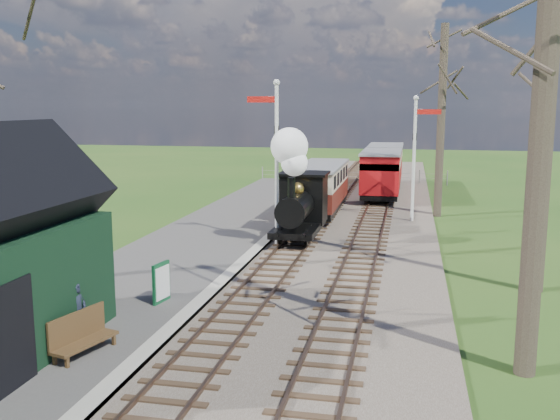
{
  "coord_description": "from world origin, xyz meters",
  "views": [
    {
      "loc": [
        4.11,
        -6.49,
        5.32
      ],
      "look_at": [
        -0.36,
        14.97,
        1.6
      ],
      "focal_mm": 40.0,
      "sensor_mm": 36.0,
      "label": 1
    }
  ],
  "objects": [
    {
      "name": "fence_line",
      "position": [
        0.3,
        36.0,
        0.55
      ],
      "size": [
        12.6,
        0.08,
        1.0
      ],
      "color": "slate",
      "rests_on": "ground"
    },
    {
      "name": "track_far",
      "position": [
        2.6,
        22.0,
        0.1
      ],
      "size": [
        1.6,
        60.0,
        0.15
      ],
      "color": "brown",
      "rests_on": "ground"
    },
    {
      "name": "ballast_bed",
      "position": [
        1.3,
        22.0,
        0.05
      ],
      "size": [
        8.0,
        60.0,
        0.1
      ],
      "primitive_type": "cube",
      "color": "brown",
      "rests_on": "ground"
    },
    {
      "name": "red_carriage_a",
      "position": [
        2.6,
        28.2,
        1.54
      ],
      "size": [
        2.13,
        5.28,
        2.25
      ],
      "color": "black",
      "rests_on": "ground"
    },
    {
      "name": "bench",
      "position": [
        -2.44,
        4.71,
        0.62
      ],
      "size": [
        0.84,
        1.62,
        0.89
      ],
      "color": "#4A321A",
      "rests_on": "platform"
    },
    {
      "name": "semaphore_far",
      "position": [
        4.37,
        22.0,
        3.35
      ],
      "size": [
        1.22,
        0.24,
        5.72
      ],
      "color": "silver",
      "rests_on": "ground"
    },
    {
      "name": "coping_strip",
      "position": [
        -1.2,
        14.0,
        0.1
      ],
      "size": [
        0.4,
        44.0,
        0.21
      ],
      "primitive_type": "cube",
      "color": "#B2AD9E",
      "rests_on": "ground"
    },
    {
      "name": "sign_board",
      "position": [
        -2.13,
        8.27,
        0.73
      ],
      "size": [
        0.22,
        0.72,
        1.06
      ],
      "color": "#104C27",
      "rests_on": "platform"
    },
    {
      "name": "red_carriage_b",
      "position": [
        2.6,
        33.7,
        1.54
      ],
      "size": [
        2.13,
        5.28,
        2.25
      ],
      "color": "black",
      "rests_on": "ground"
    },
    {
      "name": "locomotive",
      "position": [
        -0.01,
        16.74,
        2.0
      ],
      "size": [
        1.73,
        4.03,
        4.32
      ],
      "color": "black",
      "rests_on": "ground"
    },
    {
      "name": "semaphore_near",
      "position": [
        -0.77,
        16.0,
        3.62
      ],
      "size": [
        1.22,
        0.24,
        6.22
      ],
      "color": "silver",
      "rests_on": "ground"
    },
    {
      "name": "coach",
      "position": [
        0.0,
        22.8,
        1.47
      ],
      "size": [
        2.01,
        6.91,
        2.12
      ],
      "color": "black",
      "rests_on": "ground"
    },
    {
      "name": "distant_hills",
      "position": [
        1.4,
        64.38,
        -16.21
      ],
      "size": [
        114.4,
        48.0,
        22.02
      ],
      "color": "#385B23",
      "rests_on": "ground"
    },
    {
      "name": "bare_trees",
      "position": [
        1.33,
        10.1,
        5.21
      ],
      "size": [
        15.51,
        22.39,
        12.0
      ],
      "color": "#382D23",
      "rests_on": "ground"
    },
    {
      "name": "person",
      "position": [
        -2.83,
        5.31,
        0.86
      ],
      "size": [
        0.36,
        0.51,
        1.32
      ],
      "primitive_type": "imported",
      "rotation": [
        0.0,
        0.0,
        1.48
      ],
      "color": "black",
      "rests_on": "platform"
    },
    {
      "name": "track_near",
      "position": [
        0.0,
        22.0,
        0.1
      ],
      "size": [
        1.6,
        60.0,
        0.15
      ],
      "color": "brown",
      "rests_on": "ground"
    },
    {
      "name": "platform",
      "position": [
        -3.5,
        14.0,
        0.1
      ],
      "size": [
        5.0,
        44.0,
        0.2
      ],
      "primitive_type": "cube",
      "color": "#474442",
      "rests_on": "ground"
    }
  ]
}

